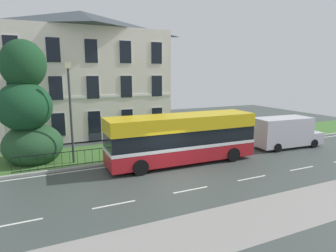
# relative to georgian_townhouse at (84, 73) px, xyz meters

# --- Properties ---
(ground_plane) EXTENTS (60.00, 56.00, 0.18)m
(ground_plane) POSITION_rel_georgian_townhouse_xyz_m (2.44, -14.19, -5.92)
(ground_plane) COLOR #3E4743
(georgian_townhouse) EXTENTS (14.83, 8.91, 11.50)m
(georgian_townhouse) POSITION_rel_georgian_townhouse_xyz_m (0.00, 0.00, 0.00)
(georgian_townhouse) COLOR silver
(georgian_townhouse) RESTS_ON ground_plane
(iron_verge_railing) EXTENTS (12.12, 0.04, 0.97)m
(iron_verge_railing) POSITION_rel_georgian_townhouse_xyz_m (-0.00, -10.76, -5.28)
(iron_verge_railing) COLOR black
(iron_verge_railing) RESTS_ON ground_plane
(evergreen_tree) EXTENTS (3.91, 3.95, 8.22)m
(evergreen_tree) POSITION_rel_georgian_townhouse_xyz_m (-4.98, -8.62, -2.54)
(evergreen_tree) COLOR #423328
(evergreen_tree) RESTS_ON ground_plane
(single_decker_bus) EXTENTS (10.07, 2.78, 3.21)m
(single_decker_bus) POSITION_rel_georgian_townhouse_xyz_m (4.14, -12.71, -4.21)
(single_decker_bus) COLOR #B41A22
(single_decker_bus) RESTS_ON ground_plane
(white_panel_van) EXTENTS (5.88, 2.49, 2.43)m
(white_panel_van) POSITION_rel_georgian_townhouse_xyz_m (13.51, -12.57, -4.65)
(white_panel_van) COLOR silver
(white_panel_van) RESTS_ON ground_plane
(street_lamp_post) EXTENTS (0.36, 0.24, 6.43)m
(street_lamp_post) POSITION_rel_georgian_townhouse_xyz_m (-2.48, -10.04, -2.08)
(street_lamp_post) COLOR #333338
(street_lamp_post) RESTS_ON ground_plane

